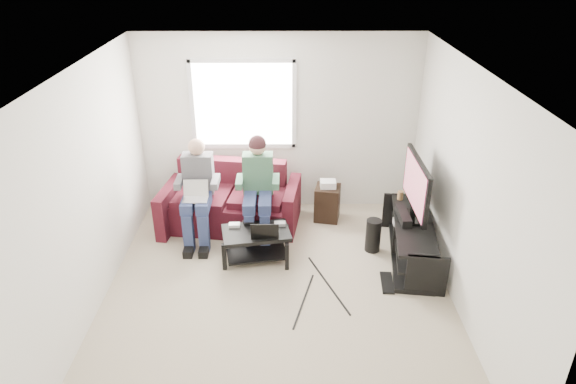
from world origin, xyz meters
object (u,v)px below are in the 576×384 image
(sofa, at_px, (232,204))
(tv_stand, at_px, (412,242))
(coffee_table, at_px, (256,239))
(end_table, at_px, (327,202))
(tv, at_px, (416,186))
(subwoofer, at_px, (373,235))

(sofa, relative_size, tv_stand, 1.22)
(coffee_table, bearing_deg, sofa, 113.59)
(sofa, bearing_deg, tv_stand, -20.36)
(coffee_table, xyz_separation_m, end_table, (0.98, 1.05, -0.03))
(tv, bearing_deg, end_table, 137.09)
(sofa, bearing_deg, subwoofer, -20.11)
(coffee_table, distance_m, end_table, 1.44)
(subwoofer, distance_m, end_table, 1.01)
(sofa, distance_m, subwoofer, 2.04)
(sofa, relative_size, coffee_table, 2.19)
(coffee_table, xyz_separation_m, tv, (1.98, 0.12, 0.68))
(sofa, xyz_separation_m, tv_stand, (2.38, -0.88, -0.09))
(sofa, bearing_deg, end_table, 6.10)
(sofa, relative_size, subwoofer, 4.44)
(tv, relative_size, end_table, 1.79)
(tv_stand, bearing_deg, end_table, 134.23)
(coffee_table, distance_m, tv, 2.09)
(tv, bearing_deg, sofa, 161.77)
(tv_stand, distance_m, subwoofer, 0.50)
(sofa, xyz_separation_m, coffee_table, (0.40, -0.91, -0.02))
(tv, distance_m, end_table, 1.54)
(sofa, bearing_deg, coffee_table, -66.41)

